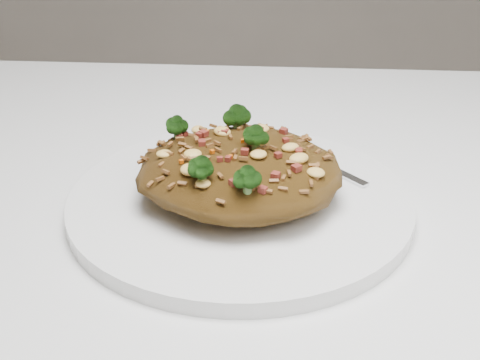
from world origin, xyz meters
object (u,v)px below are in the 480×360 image
dining_table (277,297)px  plate (240,202)px  fried_rice (239,163)px  fork (308,157)px

dining_table → plate: bearing=170.8°
fried_rice → fork: size_ratio=1.36×
dining_table → plate: size_ratio=4.03×
fork → dining_table: bearing=-60.6°
fork → plate: bearing=-81.9°
plate → fork: size_ratio=2.32×
plate → dining_table: bearing=-9.2°
dining_table → fried_rice: (-0.04, 0.01, 0.14)m
plate → fried_rice: 0.04m
fried_rice → plate: bearing=-27.0°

